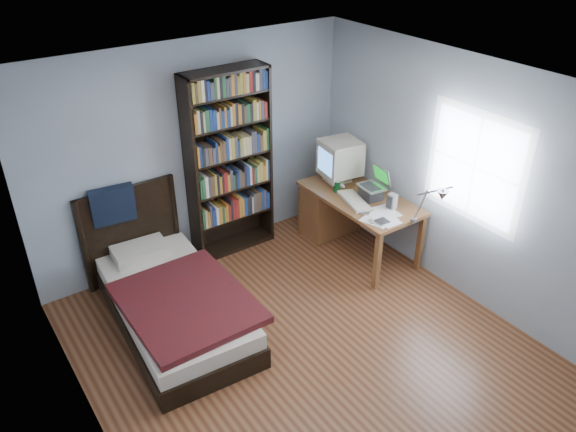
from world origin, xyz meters
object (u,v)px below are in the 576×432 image
(crt_monitor, at_px, (339,158))
(laptop, at_px, (372,190))
(desk_lamp, at_px, (438,198))
(speaker, at_px, (392,201))
(soda_can, at_px, (337,186))
(bed, at_px, (170,298))
(desk, at_px, (337,207))
(keyboard, at_px, (354,201))
(bookshelf, at_px, (229,165))

(crt_monitor, height_order, laptop, crt_monitor)
(desk_lamp, distance_m, speaker, 0.82)
(laptop, relative_size, speaker, 2.09)
(soda_can, height_order, bed, bed)
(desk, distance_m, laptop, 0.66)
(keyboard, distance_m, speaker, 0.43)
(speaker, relative_size, bookshelf, 0.08)
(speaker, distance_m, bookshelf, 1.86)
(laptop, height_order, speaker, laptop)
(speaker, bearing_deg, laptop, 83.21)
(speaker, relative_size, soda_can, 1.31)
(desk_lamp, distance_m, keyboard, 1.15)
(desk, relative_size, crt_monitor, 2.85)
(crt_monitor, height_order, keyboard, crt_monitor)
(crt_monitor, distance_m, desk_lamp, 1.59)
(desk_lamp, relative_size, keyboard, 1.19)
(desk, distance_m, desk_lamp, 1.71)
(laptop, distance_m, bookshelf, 1.64)
(desk, relative_size, bookshelf, 0.68)
(crt_monitor, bearing_deg, keyboard, -110.68)
(desk_lamp, bearing_deg, keyboard, 96.65)
(desk, bearing_deg, bed, -172.98)
(keyboard, relative_size, speaker, 2.93)
(soda_can, bearing_deg, bookshelf, 146.87)
(laptop, bearing_deg, speaker, -87.27)
(keyboard, distance_m, bed, 2.28)
(bed, bearing_deg, bookshelf, 34.15)
(soda_can, bearing_deg, laptop, -55.99)
(speaker, distance_m, bed, 2.58)
(laptop, xyz_separation_m, desk_lamp, (-0.12, -1.01, 0.38))
(crt_monitor, bearing_deg, bed, -171.74)
(desk, xyz_separation_m, desk_lamp, (-0.02, -1.52, 0.80))
(laptop, height_order, keyboard, laptop)
(desk, bearing_deg, speaker, -82.58)
(laptop, bearing_deg, crt_monitor, 93.85)
(crt_monitor, relative_size, keyboard, 1.02)
(desk, xyz_separation_m, soda_can, (-0.14, -0.16, 0.38))
(crt_monitor, bearing_deg, bookshelf, 159.56)
(speaker, height_order, bed, bed)
(desk, distance_m, crt_monitor, 0.62)
(crt_monitor, xyz_separation_m, laptop, (0.04, -0.56, -0.19))
(laptop, bearing_deg, bed, 175.08)
(crt_monitor, distance_m, soda_can, 0.37)
(desk_lamp, height_order, keyboard, desk_lamp)
(desk, height_order, desk_lamp, desk_lamp)
(speaker, bearing_deg, desk_lamp, -109.91)
(bookshelf, bearing_deg, bed, -145.85)
(soda_can, xyz_separation_m, bed, (-2.22, -0.14, -0.54))
(soda_can, distance_m, bed, 2.29)
(laptop, relative_size, bed, 0.17)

